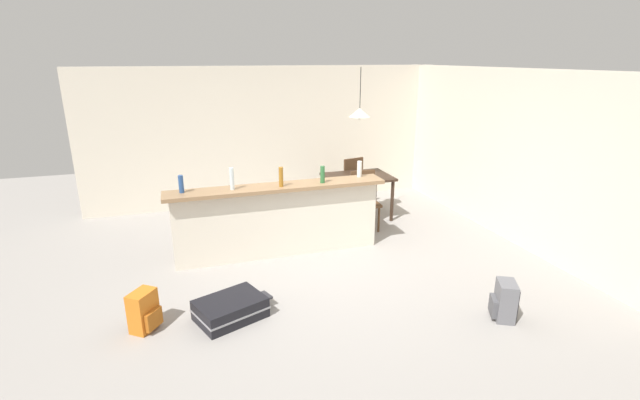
# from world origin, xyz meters

# --- Properties ---
(ground_plane) EXTENTS (13.00, 13.00, 0.05)m
(ground_plane) POSITION_xyz_m (0.00, 0.00, -0.03)
(ground_plane) COLOR gray
(wall_back) EXTENTS (6.60, 0.10, 2.50)m
(wall_back) POSITION_xyz_m (0.00, 3.05, 1.25)
(wall_back) COLOR silver
(wall_back) RESTS_ON ground_plane
(wall_right) EXTENTS (0.10, 6.00, 2.50)m
(wall_right) POSITION_xyz_m (3.05, 0.30, 1.25)
(wall_right) COLOR silver
(wall_right) RESTS_ON ground_plane
(partition_half_wall) EXTENTS (2.80, 0.20, 0.96)m
(partition_half_wall) POSITION_xyz_m (-0.41, 0.57, 0.48)
(partition_half_wall) COLOR silver
(partition_half_wall) RESTS_ON ground_plane
(bar_countertop) EXTENTS (2.96, 0.40, 0.05)m
(bar_countertop) POSITION_xyz_m (-0.41, 0.57, 0.98)
(bar_countertop) COLOR #93704C
(bar_countertop) RESTS_ON partition_half_wall
(bottle_blue) EXTENTS (0.06, 0.06, 0.23)m
(bottle_blue) POSITION_xyz_m (-1.63, 0.62, 1.12)
(bottle_blue) COLOR #284C89
(bottle_blue) RESTS_ON bar_countertop
(bottle_clear) EXTENTS (0.06, 0.06, 0.29)m
(bottle_clear) POSITION_xyz_m (-1.01, 0.56, 1.15)
(bottle_clear) COLOR silver
(bottle_clear) RESTS_ON bar_countertop
(bottle_amber) EXTENTS (0.06, 0.06, 0.27)m
(bottle_amber) POSITION_xyz_m (-0.37, 0.51, 1.14)
(bottle_amber) COLOR #9E661E
(bottle_amber) RESTS_ON bar_countertop
(bottle_green) EXTENTS (0.06, 0.06, 0.23)m
(bottle_green) POSITION_xyz_m (0.21, 0.52, 1.13)
(bottle_green) COLOR #2D6B38
(bottle_green) RESTS_ON bar_countertop
(bottle_white) EXTENTS (0.07, 0.07, 0.23)m
(bottle_white) POSITION_xyz_m (0.81, 0.66, 1.12)
(bottle_white) COLOR silver
(bottle_white) RESTS_ON bar_countertop
(dining_table) EXTENTS (1.10, 0.80, 0.74)m
(dining_table) POSITION_xyz_m (1.21, 1.68, 0.65)
(dining_table) COLOR #332319
(dining_table) RESTS_ON ground_plane
(dining_chair_near_partition) EXTENTS (0.42, 0.42, 0.93)m
(dining_chair_near_partition) POSITION_xyz_m (1.13, 1.19, 0.52)
(dining_chair_near_partition) COLOR #4C331E
(dining_chair_near_partition) RESTS_ON ground_plane
(dining_chair_far_side) EXTENTS (0.48, 0.48, 0.93)m
(dining_chair_far_side) POSITION_xyz_m (1.30, 2.27, 0.52)
(dining_chair_far_side) COLOR #4C331E
(dining_chair_far_side) RESTS_ON ground_plane
(pendant_lamp) EXTENTS (0.34, 0.34, 0.82)m
(pendant_lamp) POSITION_xyz_m (1.19, 1.63, 1.80)
(pendant_lamp) COLOR black
(suitcase_flat_black) EXTENTS (0.89, 0.71, 0.22)m
(suitcase_flat_black) POSITION_xyz_m (-1.25, -0.84, 0.11)
(suitcase_flat_black) COLOR black
(suitcase_flat_black) RESTS_ON ground_plane
(backpack_grey) EXTENTS (0.32, 0.33, 0.42)m
(backpack_grey) POSITION_xyz_m (1.49, -1.72, 0.20)
(backpack_grey) COLOR slate
(backpack_grey) RESTS_ON ground_plane
(backpack_orange) EXTENTS (0.33, 0.34, 0.42)m
(backpack_orange) POSITION_xyz_m (-2.11, -0.79, 0.20)
(backpack_orange) COLOR orange
(backpack_orange) RESTS_ON ground_plane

